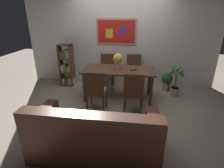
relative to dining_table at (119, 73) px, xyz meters
The scene contains 13 objects.
ground_plane 0.76m from the dining_table, 100.55° to the right, with size 12.00×12.00×0.00m, color tan.
wall_back_with_painting 1.18m from the dining_table, 94.34° to the left, with size 5.20×0.14×2.60m.
dining_table is the anchor object (origin of this frame).
dining_chair_far_left 0.80m from the dining_table, 118.98° to the left, with size 0.40×0.41×0.91m.
dining_chair_near_left 0.85m from the dining_table, 117.06° to the right, with size 0.40×0.41×0.91m.
dining_chair_far_right 0.80m from the dining_table, 64.66° to the left, with size 0.40×0.41×0.91m.
dining_chair_near_right 0.84m from the dining_table, 63.14° to the right, with size 0.40×0.41×0.91m.
leather_couch 1.96m from the dining_table, 94.19° to the right, with size 1.80×0.84×0.84m.
bookshelf 1.66m from the dining_table, 157.36° to the left, with size 0.36×0.28×1.17m.
potted_ivy 1.45m from the dining_table, 27.58° to the left, with size 0.29×0.29×0.51m.
potted_palm 1.44m from the dining_table, 11.56° to the left, with size 0.41×0.43×0.85m.
flower_vase 0.32m from the dining_table, 142.32° to the left, with size 0.24×0.23×0.36m.
tv_remote 0.36m from the dining_table, ahead, with size 0.14×0.14×0.02m.
Camera 1 is at (0.46, -3.51, 1.95)m, focal length 28.09 mm.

